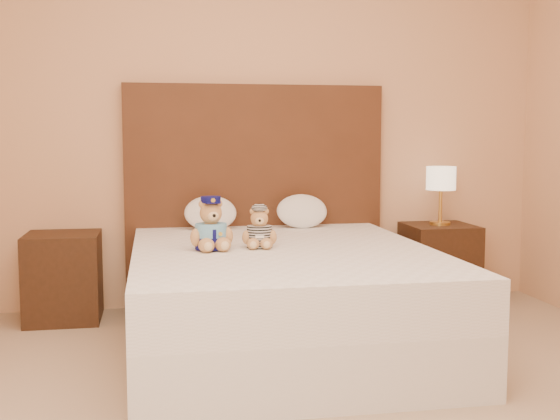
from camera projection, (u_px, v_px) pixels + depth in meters
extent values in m
cube|color=tan|center=(254.00, 107.00, 4.75)|extent=(4.00, 0.04, 2.70)
cube|color=white|center=(282.00, 320.00, 3.85)|extent=(1.60, 2.00, 0.30)
cube|color=white|center=(282.00, 271.00, 3.82)|extent=(1.60, 2.00, 0.25)
cube|color=#4B2816|center=(255.00, 196.00, 4.77)|extent=(1.75, 0.08, 1.50)
cube|color=#341D10|center=(63.00, 277.00, 4.40)|extent=(0.45, 0.45, 0.55)
cube|color=#341D10|center=(439.00, 264.00, 4.84)|extent=(0.45, 0.45, 0.55)
cylinder|color=gold|center=(440.00, 223.00, 4.81)|extent=(0.14, 0.14, 0.02)
cylinder|color=gold|center=(440.00, 204.00, 4.80)|extent=(0.02, 0.02, 0.26)
cylinder|color=#F8E6C2|center=(441.00, 178.00, 4.78)|extent=(0.20, 0.20, 0.16)
ellipsoid|color=white|center=(210.00, 211.00, 4.55)|extent=(0.34, 0.22, 0.24)
ellipsoid|color=white|center=(302.00, 209.00, 4.66)|extent=(0.34, 0.22, 0.24)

